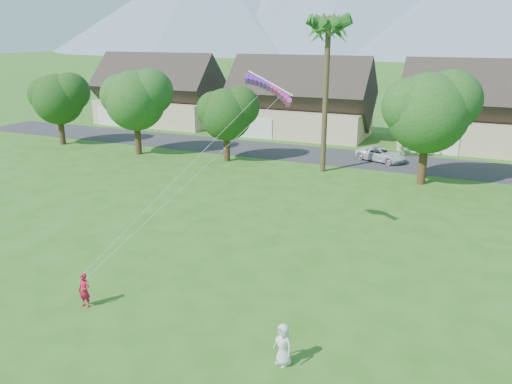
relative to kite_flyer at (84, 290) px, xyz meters
The scene contains 8 objects.
street 31.07m from the kite_flyer, 80.81° to the left, with size 90.00×7.00×0.01m, color #2D2D30.
kite_flyer is the anchor object (origin of this frame).
watcher 9.03m from the kite_flyer, ahead, with size 0.77×0.50×1.58m, color silver.
parked_car 31.41m from the kite_flyer, 77.47° to the left, with size 2.10×4.55×1.26m, color silver.
houses_row 40.12m from the kite_flyer, 82.17° to the left, with size 72.75×8.19×8.86m.
tree_row 25.21m from the kite_flyer, 81.17° to the left, with size 62.27×6.67×8.45m.
fan_palm 27.64m from the kite_flyer, 83.29° to the left, with size 3.00×3.00×13.80m.
parafoil_kite 12.82m from the kite_flyer, 62.71° to the left, with size 2.75×1.23×0.50m.
Camera 1 is at (9.17, -10.89, 11.06)m, focal length 35.00 mm.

